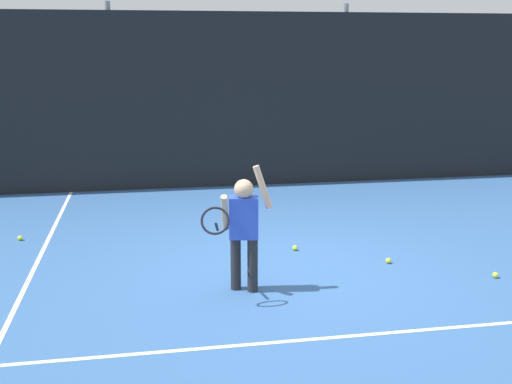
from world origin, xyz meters
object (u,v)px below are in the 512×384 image
Objects in this scene: tennis_player at (243,225)px; tennis_ball_1 at (495,275)px; tennis_ball_0 at (20,238)px; tennis_ball_3 at (388,261)px; tennis_ball_4 at (295,248)px.

tennis_ball_1 is (2.84, -0.13, -0.69)m from tennis_player.
tennis_ball_0 is at bearing 150.56° from tennis_player.
tennis_player is at bearing -39.76° from tennis_ball_0.
tennis_ball_3 is (-1.00, 0.65, 0.00)m from tennis_ball_1.
tennis_player is 20.46× the size of tennis_ball_1.
tennis_ball_4 is at bearing -16.44° from tennis_ball_0.
tennis_ball_0 is 1.00× the size of tennis_ball_1.
tennis_ball_4 is (-0.99, 0.66, 0.00)m from tennis_ball_3.
tennis_ball_1 is 2.38m from tennis_ball_4.
tennis_ball_0 and tennis_ball_1 have the same top height.
tennis_ball_4 is (3.51, -1.04, 0.00)m from tennis_ball_0.
tennis_player is 20.46× the size of tennis_ball_3.
tennis_ball_4 is (0.85, 1.18, -0.69)m from tennis_player.
tennis_ball_0 is at bearing 159.37° from tennis_ball_3.
tennis_ball_4 is at bearing 146.62° from tennis_ball_1.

